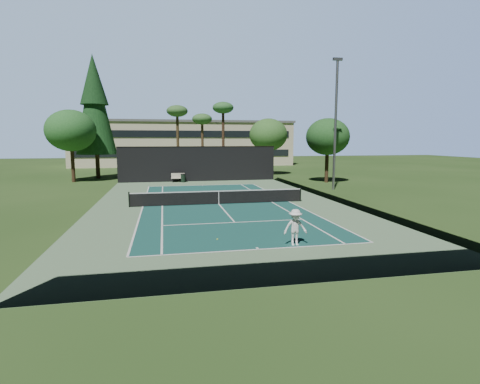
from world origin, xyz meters
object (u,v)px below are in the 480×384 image
at_px(tennis_ball_c, 203,198).
at_px(tennis_ball_d, 148,198).
at_px(tennis_ball_a, 217,239).
at_px(tennis_net, 219,197).
at_px(player, 295,227).
at_px(park_bench, 178,177).
at_px(tennis_ball_b, 198,196).
at_px(trash_bin, 183,178).

bearing_deg(tennis_ball_c, tennis_ball_d, 169.03).
height_order(tennis_ball_a, tennis_ball_d, tennis_ball_a).
xyz_separation_m(tennis_net, tennis_ball_a, (-1.52, -9.94, -0.52)).
height_order(player, tennis_ball_d, player).
xyz_separation_m(tennis_net, park_bench, (-2.39, 15.54, -0.01)).
distance_m(tennis_ball_a, tennis_ball_c, 13.05).
distance_m(player, tennis_ball_c, 14.88).
bearing_deg(tennis_net, player, -81.09).
bearing_deg(tennis_ball_b, tennis_ball_a, -91.30).
distance_m(tennis_ball_b, trash_bin, 11.35).
bearing_deg(player, tennis_ball_d, 117.69).
height_order(player, tennis_ball_a, player).
distance_m(tennis_net, trash_bin, 15.37).
bearing_deg(tennis_ball_d, park_bench, 75.93).
bearing_deg(tennis_ball_b, player, -78.96).
relative_size(tennis_ball_a, trash_bin, 0.08).
xyz_separation_m(tennis_ball_a, tennis_ball_d, (-3.77, 13.90, -0.01)).
height_order(tennis_ball_c, park_bench, park_bench).
relative_size(tennis_ball_a, tennis_ball_c, 0.97).
xyz_separation_m(tennis_ball_b, tennis_ball_c, (0.38, -0.84, 0.00)).
xyz_separation_m(tennis_ball_d, park_bench, (2.90, 11.58, 0.52)).
bearing_deg(player, trash_bin, 100.79).
xyz_separation_m(tennis_ball_a, tennis_ball_b, (0.31, 13.87, -0.00)).
bearing_deg(park_bench, tennis_ball_d, -104.07).
bearing_deg(player, park_bench, 101.88).
distance_m(tennis_ball_b, park_bench, 11.68).
height_order(tennis_net, park_bench, tennis_net).
relative_size(player, tennis_ball_b, 22.40).
distance_m(tennis_ball_b, tennis_ball_d, 4.09).
bearing_deg(tennis_ball_d, tennis_net, -36.79).
xyz_separation_m(tennis_ball_a, trash_bin, (-0.31, 25.19, 0.44)).
height_order(park_bench, trash_bin, park_bench).
bearing_deg(tennis_net, tennis_ball_a, -98.70).
relative_size(tennis_ball_a, tennis_ball_d, 1.21).
bearing_deg(park_bench, tennis_ball_c, -82.81).
distance_m(tennis_ball_c, trash_bin, 12.21).
bearing_deg(player, tennis_ball_c, 103.26).
distance_m(tennis_net, park_bench, 15.72).
xyz_separation_m(tennis_ball_c, tennis_ball_d, (-4.47, 0.87, -0.01)).
xyz_separation_m(player, tennis_ball_a, (-3.33, 1.59, -0.79)).
bearing_deg(park_bench, tennis_ball_b, -84.15).
xyz_separation_m(tennis_ball_a, tennis_ball_c, (0.70, 13.03, 0.00)).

